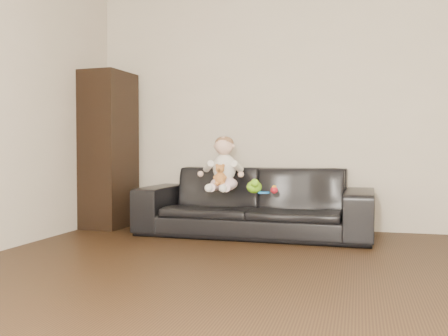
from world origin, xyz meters
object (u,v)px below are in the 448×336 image
(toy_green, at_px, (254,187))
(toy_rattle, at_px, (274,190))
(sofa, at_px, (254,201))
(toy_blue_disc, at_px, (264,193))
(baby, at_px, (224,167))
(teddy_bear, at_px, (220,175))
(cabinet, at_px, (109,150))

(toy_green, xyz_separation_m, toy_rattle, (0.18, 0.01, -0.02))
(sofa, distance_m, toy_green, 0.31)
(toy_blue_disc, bearing_deg, baby, 162.51)
(teddy_bear, bearing_deg, toy_green, -18.00)
(toy_rattle, bearing_deg, teddy_bear, -177.54)
(cabinet, distance_m, teddy_bear, 1.40)
(sofa, relative_size, baby, 4.23)
(teddy_bear, distance_m, toy_rattle, 0.51)
(cabinet, bearing_deg, sofa, 0.20)
(baby, bearing_deg, toy_green, -35.86)
(cabinet, height_order, toy_green, cabinet)
(baby, bearing_deg, toy_blue_disc, -29.38)
(sofa, xyz_separation_m, teddy_bear, (-0.26, -0.28, 0.26))
(cabinet, relative_size, toy_rattle, 24.86)
(toy_green, distance_m, toy_blue_disc, 0.10)
(toy_green, height_order, toy_blue_disc, toy_green)
(toy_green, bearing_deg, teddy_bear, -177.76)
(teddy_bear, bearing_deg, baby, 73.40)
(cabinet, distance_m, toy_rattle, 1.89)
(sofa, xyz_separation_m, baby, (-0.27, -0.12, 0.33))
(baby, bearing_deg, teddy_bear, -98.25)
(toy_rattle, distance_m, toy_blue_disc, 0.10)
(toy_blue_disc, bearing_deg, sofa, 118.74)
(cabinet, bearing_deg, teddy_bear, -12.09)
(toy_green, distance_m, toy_rattle, 0.18)
(toy_rattle, bearing_deg, sofa, 132.45)
(toy_rattle, bearing_deg, cabinet, 168.94)
(baby, xyz_separation_m, toy_blue_disc, (0.41, -0.13, -0.22))
(sofa, xyz_separation_m, toy_green, (0.05, -0.27, 0.16))
(cabinet, height_order, toy_rattle, cabinet)
(toy_blue_disc, bearing_deg, toy_rattle, -4.28)
(cabinet, xyz_separation_m, toy_rattle, (1.82, -0.36, -0.36))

